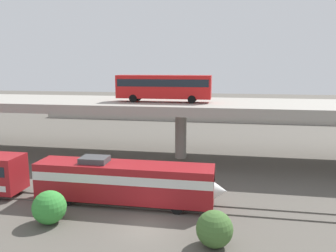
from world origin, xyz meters
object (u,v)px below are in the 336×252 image
parked_car_3 (258,110)px  parked_car_4 (291,111)px  parked_car_1 (133,109)px  transit_bus_on_overpass (164,86)px  parked_car_0 (155,109)px  parked_car_6 (89,107)px  parked_car_5 (179,108)px  train_locomotive (133,181)px  parked_car_2 (117,107)px  parked_car_7 (136,108)px

parked_car_3 → parked_car_4: bearing=179.8°
parked_car_1 → parked_car_4: size_ratio=0.92×
transit_bus_on_overpass → parked_car_0: transit_bus_on_overpass is taller
transit_bus_on_overpass → parked_car_6: 46.48m
parked_car_5 → parked_car_0: bearing=-166.9°
parked_car_5 → train_locomotive: bearing=-86.2°
parked_car_4 → parked_car_5: bearing=0.8°
transit_bus_on_overpass → parked_car_1: bearing=112.0°
train_locomotive → parked_car_2: (-19.54, 53.64, -0.16)m
parked_car_0 → parked_car_5: same height
parked_car_2 → parked_car_3: bearing=-1.3°
parked_car_2 → parked_car_6: same height
parked_car_1 → parked_car_6: same height
parked_car_2 → parked_car_3: same height
parked_car_0 → parked_car_7: bearing=-8.9°
transit_bus_on_overpass → parked_car_1: size_ratio=2.78×
parked_car_4 → parked_car_7: (-36.74, -0.88, 0.00)m
parked_car_6 → parked_car_7: (12.39, -0.35, 0.00)m
parked_car_2 → parked_car_5: (16.08, -1.20, -0.00)m
transit_bus_on_overpass → parked_car_2: size_ratio=2.86×
train_locomotive → transit_bus_on_overpass: bearing=90.0°
parked_car_2 → parked_car_6: size_ratio=1.04×
parked_car_2 → train_locomotive: bearing=-70.0°
parked_car_3 → parked_car_7: size_ratio=0.96×
parked_car_4 → parked_car_7: bearing=1.4°
transit_bus_on_overpass → parked_car_1: 38.43m
parked_car_5 → transit_bus_on_overpass: bearing=-84.7°
train_locomotive → parked_car_6: size_ratio=4.16×
parked_car_3 → transit_bus_on_overpass: bearing=68.1°
parked_car_1 → parked_car_4: same height
train_locomotive → parked_car_1: size_ratio=3.89×
parked_car_2 → parked_car_5: same height
parked_car_2 → parked_car_6: (-6.90, -1.34, -0.00)m
parked_car_6 → parked_car_3: bearing=0.8°
parked_car_1 → parked_car_2: same height
parked_car_3 → parked_car_4: 7.39m
parked_car_4 → parked_car_5: (-26.15, -0.39, -0.00)m
parked_car_1 → parked_car_5: size_ratio=1.01×
transit_bus_on_overpass → parked_car_4: bearing=59.2°
parked_car_3 → parked_car_7: (-29.35, -0.91, 0.00)m
train_locomotive → parked_car_0: train_locomotive is taller
parked_car_0 → parked_car_1: (-5.08, -1.38, -0.00)m
parked_car_1 → parked_car_5: bearing=14.1°
parked_car_6 → parked_car_5: bearing=0.4°
train_locomotive → transit_bus_on_overpass: 16.60m
parked_car_4 → train_locomotive: bearing=66.8°
parked_car_2 → parked_car_7: bearing=-17.2°
parked_car_4 → parked_car_5: size_ratio=1.09×
transit_bus_on_overpass → parked_car_3: 41.68m
parked_car_1 → parked_car_3: same height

